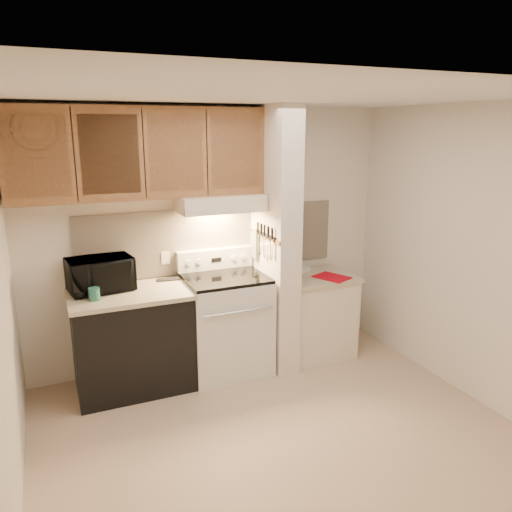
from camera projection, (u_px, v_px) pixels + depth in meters
floor at (278, 433)px, 3.86m from camera, size 3.60×3.60×0.00m
ceiling at (282, 95)px, 3.24m from camera, size 3.60×3.60×0.00m
wall_back at (213, 238)px, 4.89m from camera, size 3.60×2.50×0.02m
wall_right at (470, 254)px, 4.24m from camera, size 0.02×3.00×2.50m
backsplash at (213, 239)px, 4.88m from camera, size 2.60×0.02×0.63m
range_body at (226, 325)px, 4.78m from camera, size 0.76×0.65×0.92m
oven_window at (238, 333)px, 4.48m from camera, size 0.50×0.01×0.30m
oven_handle at (239, 312)px, 4.40m from camera, size 0.65×0.02×0.02m
cooktop at (225, 278)px, 4.66m from camera, size 0.74×0.64×0.03m
range_backguard at (215, 259)px, 4.88m from camera, size 0.76×0.08×0.20m
range_display at (216, 260)px, 4.84m from camera, size 0.10×0.01×0.04m
range_knob_left_outer at (189, 263)px, 4.73m from camera, size 0.05×0.02×0.05m
range_knob_left_inner at (199, 262)px, 4.77m from camera, size 0.05×0.02×0.05m
range_knob_right_inner at (234, 258)px, 4.91m from camera, size 0.05×0.02×0.05m
range_knob_right_outer at (243, 257)px, 4.95m from camera, size 0.05×0.02×0.05m
dishwasher_front at (133, 342)px, 4.45m from camera, size 1.00×0.63×0.87m
left_countertop at (130, 294)px, 4.34m from camera, size 1.04×0.67×0.04m
spoon_rest at (169, 279)px, 4.66m from camera, size 0.23×0.10×0.02m
teal_jar at (94, 294)px, 4.12m from camera, size 0.10×0.10×0.10m
outlet at (166, 258)px, 4.72m from camera, size 0.08×0.01×0.12m
microwave at (100, 274)px, 4.34m from camera, size 0.58×0.44×0.30m
partition_pillar at (275, 240)px, 4.77m from camera, size 0.22×0.70×2.50m
pillar_trim at (264, 236)px, 4.71m from camera, size 0.01×0.70×0.04m
knife_strip at (265, 235)px, 4.66m from camera, size 0.02×0.42×0.04m
knife_blade_a at (272, 250)px, 4.53m from camera, size 0.01×0.03×0.16m
knife_handle_a at (272, 234)px, 4.49m from camera, size 0.02×0.02×0.10m
knife_blade_b at (268, 248)px, 4.62m from camera, size 0.01×0.04×0.18m
knife_handle_b at (268, 232)px, 4.56m from camera, size 0.02×0.02×0.10m
knife_blade_c at (265, 248)px, 4.68m from camera, size 0.01×0.04×0.20m
knife_handle_c at (265, 230)px, 4.64m from camera, size 0.02×0.02×0.10m
knife_blade_d at (261, 244)px, 4.75m from camera, size 0.01×0.04×0.16m
knife_handle_d at (261, 229)px, 4.70m from camera, size 0.02×0.02×0.10m
knife_blade_e at (258, 243)px, 4.82m from camera, size 0.01×0.04×0.18m
knife_handle_e at (258, 227)px, 4.78m from camera, size 0.02×0.02×0.10m
oven_mitt at (255, 245)px, 4.89m from camera, size 0.03×0.11×0.26m
right_cab_base at (314, 316)px, 5.16m from camera, size 0.70×0.60×0.81m
right_countertop at (315, 277)px, 5.05m from camera, size 0.74×0.64×0.04m
red_folder at (332, 277)px, 4.95m from camera, size 0.35×0.40×0.01m
white_box at (303, 269)px, 5.18m from camera, size 0.17×0.14×0.04m
range_hood at (219, 203)px, 4.60m from camera, size 0.78×0.44×0.15m
hood_lip at (227, 211)px, 4.42m from camera, size 0.78×0.04×0.06m
upper_cabinets at (140, 153)px, 4.26m from camera, size 2.18×0.33×0.77m
cab_door_a at (36, 156)px, 3.80m from camera, size 0.46×0.01×0.63m
cab_gap_a at (74, 155)px, 3.91m from camera, size 0.01×0.01×0.73m
cab_door_b at (110, 154)px, 4.01m from camera, size 0.46×0.01×0.63m
cab_gap_b at (144, 154)px, 4.11m from camera, size 0.01×0.01×0.73m
cab_door_c at (176, 153)px, 4.22m from camera, size 0.46×0.01×0.63m
cab_gap_c at (207, 153)px, 4.32m from camera, size 0.01×0.01×0.73m
cab_door_d at (236, 152)px, 4.43m from camera, size 0.46×0.01×0.63m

